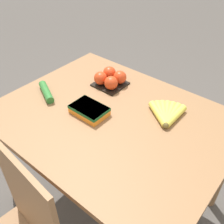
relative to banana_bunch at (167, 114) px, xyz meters
The scene contains 6 objects.
ground_plane 0.82m from the banana_bunch, 38.32° to the left, with size 12.00×12.00×0.00m, color #4C4742.
dining_table 0.31m from the banana_bunch, 38.32° to the left, with size 1.21×0.94×0.75m.
banana_bunch is the anchor object (origin of this frame).
tomato_pack 0.43m from the banana_bunch, ahead, with size 0.18×0.18×0.09m.
carrot_bag 0.41m from the banana_bunch, 35.35° to the left, with size 0.19×0.13×0.05m.
cucumber_near 0.70m from the banana_bunch, 22.77° to the left, with size 0.19×0.12×0.04m.
Camera 1 is at (-0.68, 0.81, 1.63)m, focal length 42.00 mm.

